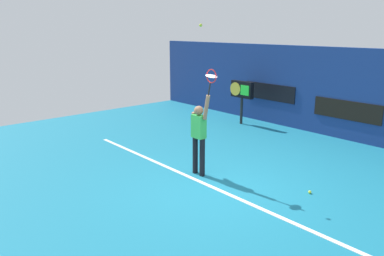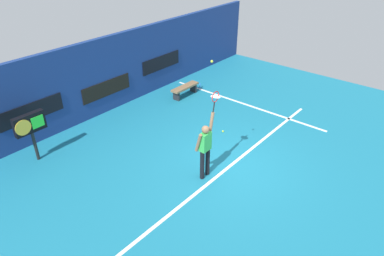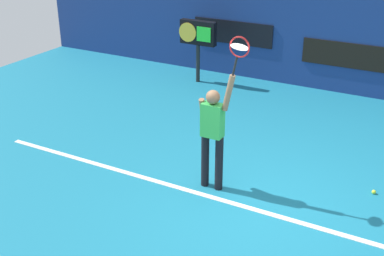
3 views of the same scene
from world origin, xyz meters
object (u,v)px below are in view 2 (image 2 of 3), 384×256
tennis_player (205,147)px  scoreboard_clock (30,125)px  tennis_ball (212,61)px  spare_ball (223,131)px  court_bench (185,89)px  tennis_racket (215,98)px  water_bottle (200,86)px

tennis_player → scoreboard_clock: 5.26m
tennis_ball → spare_ball: 4.29m
tennis_ball → scoreboard_clock: bearing=121.2°
court_bench → spare_ball: 3.36m
tennis_racket → court_bench: tennis_racket is taller
water_bottle → spare_ball: water_bottle is taller
tennis_racket → tennis_ball: tennis_ball is taller
scoreboard_clock → tennis_ball: bearing=-58.8°
scoreboard_clock → spare_ball: bearing=-34.5°
tennis_racket → court_bench: 5.71m
tennis_racket → water_bottle: 6.45m
tennis_player → scoreboard_clock: (-2.67, 4.53, 0.21)m
tennis_player → tennis_ball: bearing=-30.2°
tennis_player → court_bench: bearing=46.7°
tennis_player → tennis_racket: size_ratio=3.18×
tennis_ball → water_bottle: 7.14m
tennis_ball → scoreboard_clock: tennis_ball is taller
tennis_ball → court_bench: bearing=47.9°
scoreboard_clock → court_bench: bearing=-4.1°
tennis_player → water_bottle: size_ratio=8.28×
scoreboard_clock → spare_ball: 6.26m
court_bench → water_bottle: 1.04m
tennis_ball → court_bench: size_ratio=0.05×
tennis_player → court_bench: 5.63m
scoreboard_clock → water_bottle: scoreboard_clock is taller
tennis_racket → scoreboard_clock: tennis_racket is taller
scoreboard_clock → tennis_player: bearing=-59.5°
tennis_racket → tennis_player: bearing=179.4°
tennis_ball → scoreboard_clock: 5.83m
water_bottle → tennis_racket: bearing=-137.6°
tennis_player → tennis_ball: 2.48m
tennis_player → spare_ball: (2.39, 1.05, -0.98)m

